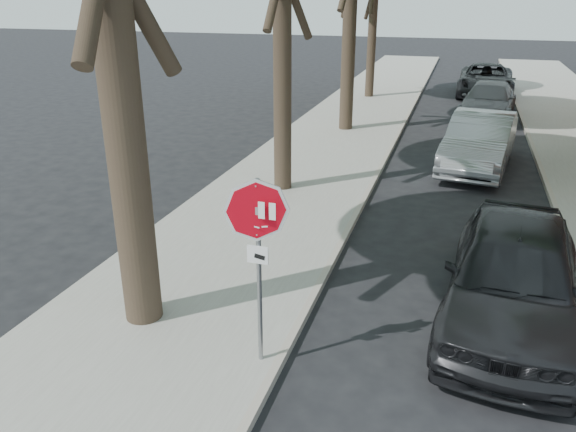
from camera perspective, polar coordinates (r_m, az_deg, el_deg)
name	(u,v)px	position (r m, az deg, el deg)	size (l,w,h in m)	color
ground	(310,375)	(7.88, 2.24, -15.83)	(120.00, 120.00, 0.00)	black
sidewalk_left	(330,143)	(19.09, 4.33, 7.43)	(4.00, 55.00, 0.12)	gray
curb_left	(392,147)	(18.76, 10.48, 6.88)	(0.12, 55.00, 0.13)	#9E9384
curb_right	(537,158)	(18.81, 23.93, 5.38)	(0.12, 55.00, 0.13)	#9E9384
stop_sign	(258,238)	(7.03, -3.10, -2.23)	(0.76, 0.34, 2.61)	gray
car_a	(514,274)	(9.21, 21.94, -5.53)	(1.94, 4.81, 1.64)	black
car_b	(480,142)	(17.18, 18.89, 7.17)	(1.66, 4.77, 1.57)	#919398
car_c	(488,101)	(24.36, 19.67, 10.95)	(1.96, 4.82, 1.40)	#55565A
car_d	(486,80)	(29.74, 19.45, 12.89)	(2.53, 5.48, 1.52)	black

